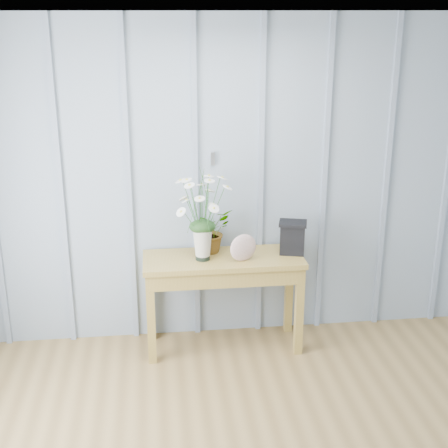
{
  "coord_description": "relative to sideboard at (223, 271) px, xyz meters",
  "views": [
    {
      "loc": [
        -0.57,
        -2.31,
        2.51
      ],
      "look_at": [
        -0.07,
        1.94,
        1.03
      ],
      "focal_mm": 50.0,
      "sensor_mm": 36.0,
      "label": 1
    }
  ],
  "objects": [
    {
      "name": "room_shell",
      "position": [
        0.07,
        -1.08,
        1.35
      ],
      "size": [
        4.0,
        4.5,
        2.5
      ],
      "color": "#8F9EB0",
      "rests_on": "ground"
    },
    {
      "name": "sideboard",
      "position": [
        0.0,
        0.0,
        0.0
      ],
      "size": [
        1.2,
        0.45,
        0.75
      ],
      "color": "olive",
      "rests_on": "ground"
    },
    {
      "name": "daisy_vase",
      "position": [
        -0.16,
        -0.03,
        0.54
      ],
      "size": [
        0.47,
        0.36,
        0.67
      ],
      "color": "black",
      "rests_on": "sideboard"
    },
    {
      "name": "spider_plant",
      "position": [
        -0.08,
        0.13,
        0.28
      ],
      "size": [
        0.39,
        0.39,
        0.33
      ],
      "primitive_type": "imported",
      "rotation": [
        0.0,
        0.0,
        0.65
      ],
      "color": "#173915",
      "rests_on": "sideboard"
    },
    {
      "name": "felt_disc_vessel",
      "position": [
        0.14,
        -0.09,
        0.22
      ],
      "size": [
        0.22,
        0.11,
        0.21
      ],
      "primitive_type": "ellipsoid",
      "rotation": [
        0.0,
        0.0,
        0.28
      ],
      "color": "#955761",
      "rests_on": "sideboard"
    },
    {
      "name": "carved_box",
      "position": [
        0.53,
        0.02,
        0.24
      ],
      "size": [
        0.24,
        0.21,
        0.25
      ],
      "color": "black",
      "rests_on": "sideboard"
    }
  ]
}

